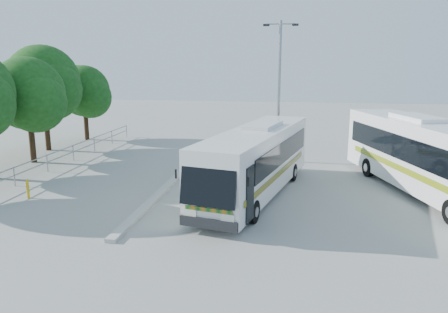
% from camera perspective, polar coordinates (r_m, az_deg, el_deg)
% --- Properties ---
extents(ground, '(100.00, 100.00, 0.00)m').
position_cam_1_polar(ground, '(20.61, -2.00, -5.12)').
color(ground, '#9C9C97').
rests_on(ground, ground).
extents(kerb_divider, '(0.40, 16.00, 0.15)m').
position_cam_1_polar(kerb_divider, '(22.98, -6.66, -3.17)').
color(kerb_divider, '#B2B2AD').
rests_on(kerb_divider, ground).
extents(railing, '(0.06, 22.00, 1.00)m').
position_cam_1_polar(railing, '(27.64, -21.07, 0.13)').
color(railing, gray).
rests_on(railing, ground).
extents(tree_far_c, '(4.97, 4.69, 6.49)m').
position_cam_1_polar(tree_far_c, '(29.23, -24.14, 7.48)').
color(tree_far_c, '#382314').
rests_on(tree_far_c, ground).
extents(tree_far_d, '(5.62, 5.30, 7.33)m').
position_cam_1_polar(tree_far_d, '(32.96, -22.45, 9.01)').
color(tree_far_d, '#382314').
rests_on(tree_far_d, ground).
extents(tree_far_e, '(4.54, 4.28, 5.92)m').
position_cam_1_polar(tree_far_e, '(36.60, -17.72, 8.13)').
color(tree_far_e, '#382314').
rests_on(tree_far_e, ground).
extents(coach_main, '(4.63, 11.41, 3.11)m').
position_cam_1_polar(coach_main, '(20.33, 4.24, -0.42)').
color(coach_main, silver).
rests_on(coach_main, ground).
extents(coach_adjacent, '(5.80, 12.54, 3.43)m').
position_cam_1_polar(coach_adjacent, '(22.44, 24.93, 0.12)').
color(coach_adjacent, white).
rests_on(coach_adjacent, ground).
extents(lamppost, '(2.09, 0.24, 8.57)m').
position_cam_1_polar(lamppost, '(27.26, 7.22, 9.17)').
color(lamppost, gray).
rests_on(lamppost, ground).
extents(bollard, '(0.12, 0.12, 0.88)m').
position_cam_1_polar(bollard, '(22.01, -24.24, -3.90)').
color(bollard, gold).
rests_on(bollard, ground).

